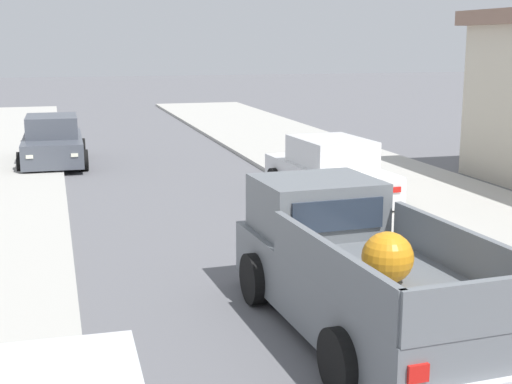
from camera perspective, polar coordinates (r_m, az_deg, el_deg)
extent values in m
cube|color=#B2AFA8|center=(16.02, 16.48, -2.07)|extent=(5.00, 60.00, 0.12)
cube|color=silver|center=(15.47, 13.03, -2.41)|extent=(0.16, 60.00, 0.10)
cube|color=slate|center=(9.55, 8.56, -7.76)|extent=(2.18, 5.19, 0.80)
cube|color=slate|center=(10.72, 4.80, -1.04)|extent=(1.79, 1.59, 0.80)
cube|color=#283342|center=(10.04, 6.52, -1.84)|extent=(1.38, 0.13, 0.44)
cube|color=#283342|center=(11.40, 3.28, -0.13)|extent=(1.46, 0.13, 0.48)
cube|color=slate|center=(8.22, 5.77, -5.95)|extent=(0.27, 3.30, 0.56)
cube|color=slate|center=(9.10, 16.30, -4.61)|extent=(0.27, 3.30, 0.56)
cube|color=slate|center=(7.33, 17.79, -8.75)|extent=(1.88, 0.19, 0.56)
cylinder|color=black|center=(10.59, -0.05, -6.89)|extent=(0.30, 0.77, 0.76)
cylinder|color=black|center=(11.34, 9.42, -5.78)|extent=(0.30, 0.77, 0.76)
cylinder|color=black|center=(8.07, 6.80, -13.21)|extent=(0.30, 0.77, 0.76)
cylinder|color=black|center=(9.03, 18.32, -10.94)|extent=(0.30, 0.77, 0.76)
cube|color=red|center=(7.09, 12.77, -13.90)|extent=(0.22, 0.05, 0.18)
sphere|color=orange|center=(8.57, 10.41, -5.15)|extent=(0.62, 0.62, 0.62)
cube|color=white|center=(7.33, -11.63, -14.11)|extent=(0.20, 0.04, 0.10)
cube|color=#474C56|center=(23.23, -15.83, 3.39)|extent=(1.82, 4.22, 0.72)
cube|color=#474C56|center=(23.25, -15.92, 5.08)|extent=(1.55, 2.12, 0.64)
cube|color=#283342|center=(22.29, -15.95, 4.75)|extent=(1.37, 0.10, 0.52)
cube|color=#283342|center=(24.21, -15.89, 5.29)|extent=(1.34, 0.10, 0.50)
cylinder|color=black|center=(21.98, -13.48, 2.48)|extent=(0.23, 0.64, 0.64)
cylinder|color=black|center=(22.01, -18.18, 2.22)|extent=(0.23, 0.64, 0.64)
cylinder|color=black|center=(24.56, -13.67, 3.43)|extent=(0.23, 0.64, 0.64)
cylinder|color=black|center=(24.58, -17.88, 3.20)|extent=(0.23, 0.64, 0.64)
cube|color=red|center=(25.31, -14.36, 4.38)|extent=(0.20, 0.04, 0.12)
cube|color=white|center=(21.13, -14.22, 2.86)|extent=(0.20, 0.04, 0.10)
cube|color=red|center=(25.33, -17.23, 4.22)|extent=(0.20, 0.04, 0.12)
cube|color=white|center=(21.16, -17.56, 2.68)|extent=(0.20, 0.04, 0.10)
cube|color=silver|center=(17.38, 5.80, 1.04)|extent=(2.01, 4.30, 0.72)
cube|color=silver|center=(17.18, 5.99, 3.20)|extent=(1.64, 2.19, 0.64)
cube|color=#283342|center=(18.05, 4.68, 3.59)|extent=(1.37, 0.16, 0.52)
cube|color=#283342|center=(16.32, 7.43, 2.64)|extent=(1.34, 0.16, 0.50)
cylinder|color=black|center=(18.26, 1.50, 0.93)|extent=(0.26, 0.65, 0.64)
cylinder|color=black|center=(18.96, 6.61, 1.26)|extent=(0.26, 0.65, 0.64)
cylinder|color=black|center=(15.90, 4.81, -0.76)|extent=(0.26, 0.65, 0.64)
cylinder|color=black|center=(16.70, 10.48, -0.31)|extent=(0.26, 0.65, 0.64)
cube|color=red|center=(15.23, 6.99, -0.13)|extent=(0.20, 0.05, 0.12)
cube|color=white|center=(19.05, 1.45, 2.27)|extent=(0.20, 0.05, 0.10)
cube|color=red|center=(15.82, 11.11, 0.19)|extent=(0.20, 0.05, 0.12)
cube|color=white|center=(19.51, 4.84, 2.46)|extent=(0.20, 0.05, 0.10)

